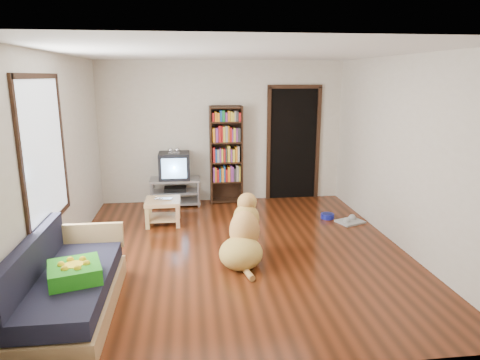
{
  "coord_description": "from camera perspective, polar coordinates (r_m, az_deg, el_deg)",
  "views": [
    {
      "loc": [
        -0.63,
        -5.42,
        2.32
      ],
      "look_at": [
        0.07,
        0.36,
        0.9
      ],
      "focal_mm": 32.0,
      "sensor_mm": 36.0,
      "label": 1
    }
  ],
  "objects": [
    {
      "name": "laptop",
      "position": [
        6.91,
        -10.28,
        -2.57
      ],
      "size": [
        0.31,
        0.23,
        0.02
      ],
      "primitive_type": "imported",
      "rotation": [
        0.0,
        0.0,
        -0.2
      ],
      "color": "silver",
      "rests_on": "coffee_table"
    },
    {
      "name": "green_cushion",
      "position": [
        4.47,
        -21.19,
        -11.37
      ],
      "size": [
        0.59,
        0.59,
        0.16
      ],
      "primitive_type": "cube",
      "rotation": [
        0.0,
        0.0,
        0.3
      ],
      "color": "green",
      "rests_on": "sofa"
    },
    {
      "name": "coffee_table",
      "position": [
        6.98,
        -10.22,
        -3.54
      ],
      "size": [
        0.55,
        0.55,
        0.4
      ],
      "color": "tan",
      "rests_on": "ground"
    },
    {
      "name": "dog_bowl",
      "position": [
        7.33,
        11.58,
        -4.73
      ],
      "size": [
        0.22,
        0.22,
        0.08
      ],
      "primitive_type": "cylinder",
      "color": "navy",
      "rests_on": "ground"
    },
    {
      "name": "tv_stand",
      "position": [
        7.95,
        -8.61,
        -1.42
      ],
      "size": [
        0.9,
        0.45,
        0.5
      ],
      "color": "#99999E",
      "rests_on": "ground"
    },
    {
      "name": "doorway",
      "position": [
        8.24,
        7.12,
        5.2
      ],
      "size": [
        1.03,
        0.05,
        2.19
      ],
      "color": "black",
      "rests_on": "wall_back"
    },
    {
      "name": "wall_left",
      "position": [
        5.75,
        -23.15,
        2.37
      ],
      "size": [
        0.0,
        5.0,
        5.0
      ],
      "primitive_type": "plane",
      "rotation": [
        1.57,
        0.0,
        1.57
      ],
      "color": "beige",
      "rests_on": "ground"
    },
    {
      "name": "wall_front",
      "position": [
        3.16,
        5.02,
        -5.19
      ],
      "size": [
        4.5,
        0.0,
        4.5
      ],
      "primitive_type": "plane",
      "rotation": [
        -1.57,
        0.0,
        0.0
      ],
      "color": "beige",
      "rests_on": "ground"
    },
    {
      "name": "dog",
      "position": [
        5.49,
        0.47,
        -7.64
      ],
      "size": [
        0.71,
        1.07,
        0.88
      ],
      "color": "tan",
      "rests_on": "ground"
    },
    {
      "name": "bookshelf",
      "position": [
        7.91,
        -1.87,
        4.08
      ],
      "size": [
        0.6,
        0.3,
        1.8
      ],
      "color": "black",
      "rests_on": "ground"
    },
    {
      "name": "grey_rag",
      "position": [
        7.21,
        14.46,
        -5.39
      ],
      "size": [
        0.49,
        0.44,
        0.03
      ],
      "primitive_type": "cube",
      "rotation": [
        0.0,
        0.0,
        0.37
      ],
      "color": "#A5A5A5",
      "rests_on": "ground"
    },
    {
      "name": "sofa",
      "position": [
        4.7,
        -22.07,
        -13.35
      ],
      "size": [
        0.8,
        1.8,
        0.8
      ],
      "color": "tan",
      "rests_on": "ground"
    },
    {
      "name": "wall_back",
      "position": [
        8.01,
        -2.35,
        6.37
      ],
      "size": [
        4.5,
        0.0,
        4.5
      ],
      "primitive_type": "plane",
      "rotation": [
        1.57,
        0.0,
        0.0
      ],
      "color": "beige",
      "rests_on": "ground"
    },
    {
      "name": "wall_right",
      "position": [
        6.23,
        20.81,
        3.37
      ],
      "size": [
        0.0,
        5.0,
        5.0
      ],
      "primitive_type": "plane",
      "rotation": [
        1.57,
        0.0,
        -1.57
      ],
      "color": "beige",
      "rests_on": "ground"
    },
    {
      "name": "ceiling",
      "position": [
        5.47,
        -0.28,
        16.63
      ],
      "size": [
        5.0,
        5.0,
        0.0
      ],
      "primitive_type": "plane",
      "rotation": [
        3.14,
        0.0,
        0.0
      ],
      "color": "white",
      "rests_on": "ground"
    },
    {
      "name": "window",
      "position": [
        5.24,
        -24.66,
        3.44
      ],
      "size": [
        0.03,
        1.46,
        1.7
      ],
      "color": "white",
      "rests_on": "wall_left"
    },
    {
      "name": "ground",
      "position": [
        5.93,
        -0.25,
        -9.33
      ],
      "size": [
        5.0,
        5.0,
        0.0
      ],
      "primitive_type": "plane",
      "color": "#56220E",
      "rests_on": "ground"
    },
    {
      "name": "crt_tv",
      "position": [
        7.86,
        -8.73,
        1.96
      ],
      "size": [
        0.55,
        0.52,
        0.58
      ],
      "color": "black",
      "rests_on": "tv_stand"
    }
  ]
}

